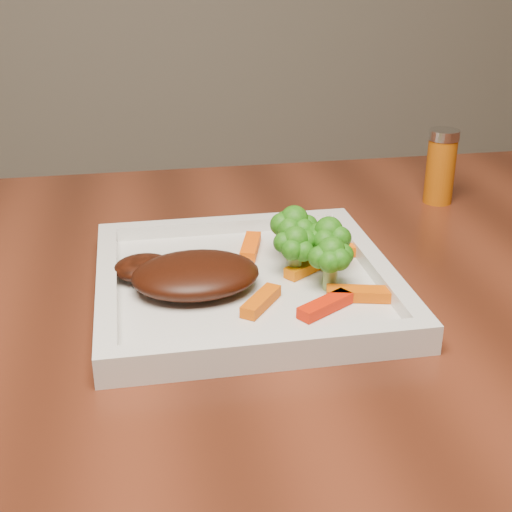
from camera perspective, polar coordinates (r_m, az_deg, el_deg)
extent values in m
cube|color=silver|center=(0.66, -0.85, -2.50)|extent=(0.27, 0.27, 0.01)
ellipsoid|color=#371208|center=(0.64, -4.85, -1.49)|extent=(0.12, 0.10, 0.03)
cube|color=red|center=(0.61, 5.56, -3.96)|extent=(0.06, 0.04, 0.01)
cube|color=#CE4F03|center=(0.63, 8.55, -3.01)|extent=(0.07, 0.03, 0.01)
cube|color=#D65203|center=(0.62, 0.40, -3.63)|extent=(0.04, 0.05, 0.01)
cube|color=#F35E03|center=(0.72, 6.25, 0.38)|extent=(0.05, 0.02, 0.01)
cube|color=#FF5404|center=(0.72, -0.44, 0.77)|extent=(0.03, 0.06, 0.01)
cube|color=orange|center=(0.68, 4.11, -0.86)|extent=(0.05, 0.04, 0.01)
cylinder|color=#AC5209|center=(0.91, 14.56, 6.93)|extent=(0.05, 0.05, 0.09)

